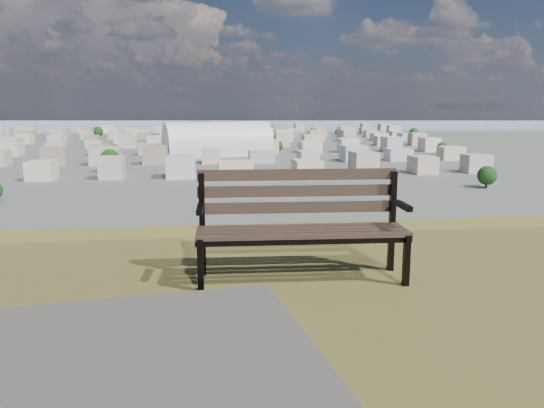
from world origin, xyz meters
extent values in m
cube|color=#3B2B22|center=(-0.97, 2.18, 25.43)|extent=(1.77, 0.16, 0.03)
cube|color=#3B2B22|center=(-0.96, 2.29, 25.43)|extent=(1.77, 0.16, 0.03)
cube|color=#3B2B22|center=(-0.96, 2.41, 25.43)|extent=(1.77, 0.16, 0.03)
cube|color=#3B2B22|center=(-0.95, 2.53, 25.43)|extent=(1.77, 0.16, 0.03)
cube|color=#3B2B22|center=(-0.95, 2.61, 25.59)|extent=(1.77, 0.11, 0.10)
cube|color=#3B2B22|center=(-0.95, 2.63, 25.73)|extent=(1.77, 0.11, 0.10)
cube|color=#3B2B22|center=(-0.95, 2.66, 25.87)|extent=(1.77, 0.11, 0.10)
cube|color=black|center=(-1.82, 2.19, 25.22)|extent=(0.05, 0.06, 0.43)
cube|color=black|center=(-1.80, 2.62, 25.45)|extent=(0.05, 0.06, 0.90)
cube|color=black|center=(-1.81, 2.39, 25.40)|extent=(0.07, 0.49, 0.05)
cube|color=black|center=(-1.81, 2.34, 25.65)|extent=(0.07, 0.36, 0.04)
cube|color=black|center=(-0.13, 2.12, 25.22)|extent=(0.05, 0.06, 0.43)
cube|color=black|center=(-0.11, 2.54, 25.45)|extent=(0.05, 0.06, 0.90)
cube|color=black|center=(-0.12, 2.31, 25.40)|extent=(0.07, 0.49, 0.05)
cube|color=black|center=(-0.12, 2.26, 25.65)|extent=(0.07, 0.36, 0.04)
cube|color=black|center=(-0.97, 2.17, 25.39)|extent=(1.77, 0.12, 0.04)
cube|color=black|center=(-0.95, 2.54, 25.39)|extent=(1.77, 0.12, 0.04)
cube|color=silver|center=(5.33, 290.28, 3.15)|extent=(60.79, 36.75, 6.30)
cylinder|color=white|center=(5.33, 290.28, 6.30)|extent=(60.79, 36.75, 23.95)
cube|color=silver|center=(-60.00, 200.00, 3.50)|extent=(11.00, 11.00, 7.00)
cube|color=#BDB1A2|center=(-36.00, 200.00, 3.50)|extent=(11.00, 11.00, 7.00)
cube|color=beige|center=(-12.00, 200.00, 3.50)|extent=(11.00, 11.00, 7.00)
cube|color=silver|center=(12.00, 200.00, 3.50)|extent=(11.00, 11.00, 7.00)
cube|color=beige|center=(36.00, 200.00, 3.50)|extent=(11.00, 11.00, 7.00)
cube|color=gray|center=(60.00, 200.00, 3.50)|extent=(11.00, 11.00, 7.00)
cube|color=beige|center=(84.00, 200.00, 3.50)|extent=(11.00, 11.00, 7.00)
cube|color=#B3ADA2|center=(108.00, 200.00, 3.50)|extent=(11.00, 11.00, 7.00)
cube|color=beige|center=(-72.00, 250.00, 3.50)|extent=(11.00, 11.00, 7.00)
cube|color=silver|center=(-48.00, 250.00, 3.50)|extent=(11.00, 11.00, 7.00)
cube|color=beige|center=(-24.00, 250.00, 3.50)|extent=(11.00, 11.00, 7.00)
cube|color=gray|center=(0.00, 250.00, 3.50)|extent=(11.00, 11.00, 7.00)
cube|color=beige|center=(24.00, 250.00, 3.50)|extent=(11.00, 11.00, 7.00)
cube|color=#B3ADA2|center=(48.00, 250.00, 3.50)|extent=(11.00, 11.00, 7.00)
cube|color=silver|center=(72.00, 250.00, 3.50)|extent=(11.00, 11.00, 7.00)
cube|color=#BDB1A2|center=(96.00, 250.00, 3.50)|extent=(11.00, 11.00, 7.00)
cube|color=beige|center=(120.00, 250.00, 3.50)|extent=(11.00, 11.00, 7.00)
cube|color=beige|center=(-108.00, 300.00, 3.50)|extent=(11.00, 11.00, 7.00)
cube|color=gray|center=(-84.00, 300.00, 3.50)|extent=(11.00, 11.00, 7.00)
cube|color=beige|center=(-60.00, 300.00, 3.50)|extent=(11.00, 11.00, 7.00)
cube|color=#B3ADA2|center=(-36.00, 300.00, 3.50)|extent=(11.00, 11.00, 7.00)
cube|color=silver|center=(-12.00, 300.00, 3.50)|extent=(11.00, 11.00, 7.00)
cube|color=#BDB1A2|center=(12.00, 300.00, 3.50)|extent=(11.00, 11.00, 7.00)
cube|color=beige|center=(36.00, 300.00, 3.50)|extent=(11.00, 11.00, 7.00)
cube|color=silver|center=(60.00, 300.00, 3.50)|extent=(11.00, 11.00, 7.00)
cube|color=beige|center=(84.00, 300.00, 3.50)|extent=(11.00, 11.00, 7.00)
cube|color=gray|center=(108.00, 300.00, 3.50)|extent=(11.00, 11.00, 7.00)
cube|color=beige|center=(132.00, 300.00, 3.50)|extent=(11.00, 11.00, 7.00)
cube|color=silver|center=(-120.00, 350.00, 3.50)|extent=(11.00, 11.00, 7.00)
cube|color=#BDB1A2|center=(-96.00, 350.00, 3.50)|extent=(11.00, 11.00, 7.00)
cube|color=beige|center=(-72.00, 350.00, 3.50)|extent=(11.00, 11.00, 7.00)
cube|color=silver|center=(-48.00, 350.00, 3.50)|extent=(11.00, 11.00, 7.00)
cube|color=beige|center=(-24.00, 350.00, 3.50)|extent=(11.00, 11.00, 7.00)
cube|color=gray|center=(0.00, 350.00, 3.50)|extent=(11.00, 11.00, 7.00)
cube|color=beige|center=(24.00, 350.00, 3.50)|extent=(11.00, 11.00, 7.00)
cube|color=#B3ADA2|center=(48.00, 350.00, 3.50)|extent=(11.00, 11.00, 7.00)
cube|color=silver|center=(72.00, 350.00, 3.50)|extent=(11.00, 11.00, 7.00)
cube|color=#BDB1A2|center=(96.00, 350.00, 3.50)|extent=(11.00, 11.00, 7.00)
cube|color=beige|center=(120.00, 350.00, 3.50)|extent=(11.00, 11.00, 7.00)
cube|color=silver|center=(144.00, 350.00, 3.50)|extent=(11.00, 11.00, 7.00)
cube|color=gray|center=(-132.00, 400.00, 3.50)|extent=(11.00, 11.00, 7.00)
cube|color=beige|center=(-108.00, 400.00, 3.50)|extent=(11.00, 11.00, 7.00)
cube|color=#B3ADA2|center=(-84.00, 400.00, 3.50)|extent=(11.00, 11.00, 7.00)
cube|color=silver|center=(-60.00, 400.00, 3.50)|extent=(11.00, 11.00, 7.00)
cube|color=#BDB1A2|center=(-36.00, 400.00, 3.50)|extent=(11.00, 11.00, 7.00)
cube|color=beige|center=(-12.00, 400.00, 3.50)|extent=(11.00, 11.00, 7.00)
cube|color=silver|center=(12.00, 400.00, 3.50)|extent=(11.00, 11.00, 7.00)
cube|color=beige|center=(36.00, 400.00, 3.50)|extent=(11.00, 11.00, 7.00)
cube|color=gray|center=(60.00, 400.00, 3.50)|extent=(11.00, 11.00, 7.00)
cube|color=beige|center=(84.00, 400.00, 3.50)|extent=(11.00, 11.00, 7.00)
cube|color=#B3ADA2|center=(108.00, 400.00, 3.50)|extent=(11.00, 11.00, 7.00)
cube|color=silver|center=(132.00, 400.00, 3.50)|extent=(11.00, 11.00, 7.00)
cube|color=#BDB1A2|center=(156.00, 400.00, 3.50)|extent=(11.00, 11.00, 7.00)
cube|color=silver|center=(-144.00, 450.00, 3.50)|extent=(11.00, 11.00, 7.00)
cube|color=beige|center=(-120.00, 450.00, 3.50)|extent=(11.00, 11.00, 7.00)
cube|color=gray|center=(-96.00, 450.00, 3.50)|extent=(11.00, 11.00, 7.00)
cube|color=beige|center=(-72.00, 450.00, 3.50)|extent=(11.00, 11.00, 7.00)
cube|color=#B3ADA2|center=(-48.00, 450.00, 3.50)|extent=(11.00, 11.00, 7.00)
cube|color=silver|center=(-24.00, 450.00, 3.50)|extent=(11.00, 11.00, 7.00)
cube|color=#BDB1A2|center=(0.00, 450.00, 3.50)|extent=(11.00, 11.00, 7.00)
cube|color=beige|center=(24.00, 450.00, 3.50)|extent=(11.00, 11.00, 7.00)
cube|color=silver|center=(48.00, 450.00, 3.50)|extent=(11.00, 11.00, 7.00)
cube|color=beige|center=(72.00, 450.00, 3.50)|extent=(11.00, 11.00, 7.00)
cube|color=gray|center=(96.00, 450.00, 3.50)|extent=(11.00, 11.00, 7.00)
cube|color=beige|center=(120.00, 450.00, 3.50)|extent=(11.00, 11.00, 7.00)
cube|color=#B3ADA2|center=(144.00, 450.00, 3.50)|extent=(11.00, 11.00, 7.00)
cube|color=silver|center=(168.00, 450.00, 3.50)|extent=(11.00, 11.00, 7.00)
cube|color=#BDB1A2|center=(-180.00, 500.00, 3.50)|extent=(11.00, 11.00, 7.00)
cube|color=beige|center=(-156.00, 500.00, 3.50)|extent=(11.00, 11.00, 7.00)
cube|color=silver|center=(-132.00, 500.00, 3.50)|extent=(11.00, 11.00, 7.00)
cube|color=beige|center=(-108.00, 500.00, 3.50)|extent=(11.00, 11.00, 7.00)
cube|color=gray|center=(-84.00, 500.00, 3.50)|extent=(11.00, 11.00, 7.00)
cube|color=beige|center=(-60.00, 500.00, 3.50)|extent=(11.00, 11.00, 7.00)
cube|color=#B3ADA2|center=(-36.00, 500.00, 3.50)|extent=(11.00, 11.00, 7.00)
cube|color=silver|center=(-12.00, 500.00, 3.50)|extent=(11.00, 11.00, 7.00)
cube|color=#BDB1A2|center=(12.00, 500.00, 3.50)|extent=(11.00, 11.00, 7.00)
cube|color=beige|center=(36.00, 500.00, 3.50)|extent=(11.00, 11.00, 7.00)
cube|color=silver|center=(60.00, 500.00, 3.50)|extent=(11.00, 11.00, 7.00)
cube|color=beige|center=(84.00, 500.00, 3.50)|extent=(11.00, 11.00, 7.00)
cube|color=gray|center=(108.00, 500.00, 3.50)|extent=(11.00, 11.00, 7.00)
cube|color=beige|center=(132.00, 500.00, 3.50)|extent=(11.00, 11.00, 7.00)
cube|color=#B3ADA2|center=(156.00, 500.00, 3.50)|extent=(11.00, 11.00, 7.00)
cube|color=silver|center=(180.00, 500.00, 3.50)|extent=(11.00, 11.00, 7.00)
cube|color=#BDB1A2|center=(-192.00, 550.00, 3.50)|extent=(11.00, 11.00, 7.00)
cube|color=beige|center=(-168.00, 550.00, 3.50)|extent=(11.00, 11.00, 7.00)
cube|color=silver|center=(-144.00, 550.00, 3.50)|extent=(11.00, 11.00, 7.00)
cube|color=beige|center=(-120.00, 550.00, 3.50)|extent=(11.00, 11.00, 7.00)
cube|color=gray|center=(-96.00, 550.00, 3.50)|extent=(11.00, 11.00, 7.00)
cube|color=beige|center=(-72.00, 550.00, 3.50)|extent=(11.00, 11.00, 7.00)
cube|color=#B3ADA2|center=(-48.00, 550.00, 3.50)|extent=(11.00, 11.00, 7.00)
cube|color=silver|center=(-24.00, 550.00, 3.50)|extent=(11.00, 11.00, 7.00)
cube|color=#BDB1A2|center=(0.00, 550.00, 3.50)|extent=(11.00, 11.00, 7.00)
cube|color=beige|center=(24.00, 550.00, 3.50)|extent=(11.00, 11.00, 7.00)
cube|color=silver|center=(48.00, 550.00, 3.50)|extent=(11.00, 11.00, 7.00)
cube|color=beige|center=(72.00, 550.00, 3.50)|extent=(11.00, 11.00, 7.00)
cube|color=gray|center=(96.00, 550.00, 3.50)|extent=(11.00, 11.00, 7.00)
cube|color=beige|center=(120.00, 550.00, 3.50)|extent=(11.00, 11.00, 7.00)
cube|color=#B3ADA2|center=(144.00, 550.00, 3.50)|extent=(11.00, 11.00, 7.00)
cube|color=silver|center=(168.00, 550.00, 3.50)|extent=(11.00, 11.00, 7.00)
cube|color=#BDB1A2|center=(192.00, 550.00, 3.50)|extent=(11.00, 11.00, 7.00)
cylinder|color=#2F2017|center=(90.00, 160.00, 1.05)|extent=(0.80, 0.80, 2.10)
sphere|color=black|center=(90.00, 160.00, 4.20)|extent=(6.30, 6.30, 6.30)
cylinder|color=#2F2017|center=(-40.00, 220.00, 1.35)|extent=(0.80, 0.80, 2.70)
sphere|color=black|center=(-40.00, 220.00, 5.40)|extent=(8.10, 8.10, 8.10)
cylinder|color=#2F2017|center=(130.00, 280.00, 0.97)|extent=(0.80, 0.80, 1.95)
sphere|color=black|center=(130.00, 280.00, 3.90)|extent=(5.85, 5.85, 5.85)
cylinder|color=#2F2017|center=(60.00, 400.00, 1.12)|extent=(0.80, 0.80, 2.25)
sphere|color=black|center=(60.00, 400.00, 4.50)|extent=(6.75, 6.75, 6.75)
cylinder|color=#2F2017|center=(-90.00, 460.00, 1.43)|extent=(0.80, 0.80, 2.85)
sphere|color=black|center=(-90.00, 460.00, 5.70)|extent=(8.55, 8.55, 8.55)
cylinder|color=#2F2017|center=(-130.00, 500.00, 1.20)|extent=(0.80, 0.80, 2.40)
sphere|color=black|center=(-130.00, 500.00, 4.80)|extent=(7.20, 7.20, 7.20)
cylinder|color=#2F2017|center=(40.00, 300.00, 1.05)|extent=(0.80, 0.80, 2.10)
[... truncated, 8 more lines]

